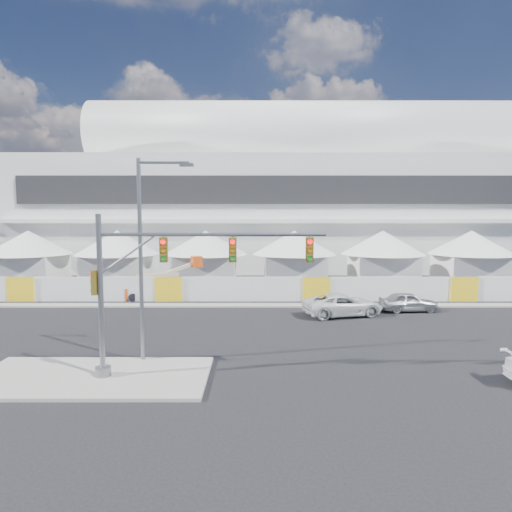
{
  "coord_description": "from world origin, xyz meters",
  "views": [
    {
      "loc": [
        1.07,
        -22.18,
        7.14
      ],
      "look_at": [
        1.1,
        10.0,
        4.13
      ],
      "focal_mm": 32.0,
      "sensor_mm": 36.0,
      "label": 1
    }
  ],
  "objects_px": {
    "pickup_curb": "(343,305)",
    "boom_lift": "(152,288)",
    "sedan_silver": "(408,302)",
    "lot_car_a": "(424,285)",
    "traffic_mast": "(151,286)",
    "streetlight_median": "(146,246)"
  },
  "relations": [
    {
      "from": "lot_car_a",
      "to": "boom_lift",
      "type": "distance_m",
      "value": 24.25
    },
    {
      "from": "pickup_curb",
      "to": "sedan_silver",
      "type": "bearing_deg",
      "value": -89.33
    },
    {
      "from": "traffic_mast",
      "to": "boom_lift",
      "type": "relative_size",
      "value": 1.42
    },
    {
      "from": "boom_lift",
      "to": "lot_car_a",
      "type": "bearing_deg",
      "value": -16.11
    },
    {
      "from": "lot_car_a",
      "to": "boom_lift",
      "type": "relative_size",
      "value": 0.55
    },
    {
      "from": "traffic_mast",
      "to": "boom_lift",
      "type": "xyz_separation_m",
      "value": [
        -4.26,
        18.73,
        -3.16
      ]
    },
    {
      "from": "traffic_mast",
      "to": "lot_car_a",
      "type": "bearing_deg",
      "value": 47.97
    },
    {
      "from": "sedan_silver",
      "to": "boom_lift",
      "type": "height_order",
      "value": "boom_lift"
    },
    {
      "from": "lot_car_a",
      "to": "pickup_curb",
      "type": "bearing_deg",
      "value": 142.63
    },
    {
      "from": "pickup_curb",
      "to": "traffic_mast",
      "type": "height_order",
      "value": "traffic_mast"
    },
    {
      "from": "sedan_silver",
      "to": "pickup_curb",
      "type": "height_order",
      "value": "pickup_curb"
    },
    {
      "from": "streetlight_median",
      "to": "traffic_mast",
      "type": "bearing_deg",
      "value": -71.68
    },
    {
      "from": "pickup_curb",
      "to": "boom_lift",
      "type": "height_order",
      "value": "boom_lift"
    },
    {
      "from": "pickup_curb",
      "to": "boom_lift",
      "type": "relative_size",
      "value": 0.8
    },
    {
      "from": "lot_car_a",
      "to": "traffic_mast",
      "type": "height_order",
      "value": "traffic_mast"
    },
    {
      "from": "sedan_silver",
      "to": "traffic_mast",
      "type": "height_order",
      "value": "traffic_mast"
    },
    {
      "from": "pickup_curb",
      "to": "boom_lift",
      "type": "xyz_separation_m",
      "value": [
        -14.8,
        6.44,
        0.14
      ]
    },
    {
      "from": "sedan_silver",
      "to": "streetlight_median",
      "type": "height_order",
      "value": "streetlight_median"
    },
    {
      "from": "sedan_silver",
      "to": "streetlight_median",
      "type": "bearing_deg",
      "value": 120.86
    },
    {
      "from": "sedan_silver",
      "to": "lot_car_a",
      "type": "bearing_deg",
      "value": -30.97
    },
    {
      "from": "pickup_curb",
      "to": "streetlight_median",
      "type": "height_order",
      "value": "streetlight_median"
    },
    {
      "from": "pickup_curb",
      "to": "streetlight_median",
      "type": "bearing_deg",
      "value": 117.1
    }
  ]
}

